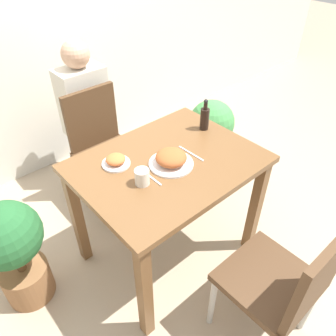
{
  "coord_description": "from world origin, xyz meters",
  "views": [
    {
      "loc": [
        -0.94,
        -1.07,
        1.86
      ],
      "look_at": [
        0.0,
        0.0,
        0.73
      ],
      "focal_mm": 35.0,
      "sensor_mm": 36.0,
      "label": 1
    }
  ],
  "objects_px": {
    "food_plate": "(171,159)",
    "person_figure": "(86,117)",
    "side_plate": "(116,161)",
    "sauce_bottle": "(205,118)",
    "chair_far": "(103,144)",
    "potted_plant_right": "(211,133)",
    "chair_near": "(286,283)",
    "potted_plant_left": "(13,249)",
    "drink_cup": "(142,177)"
  },
  "relations": [
    {
      "from": "food_plate",
      "to": "person_figure",
      "type": "relative_size",
      "value": 0.21
    },
    {
      "from": "side_plate",
      "to": "sauce_bottle",
      "type": "distance_m",
      "value": 0.62
    },
    {
      "from": "chair_far",
      "to": "potted_plant_right",
      "type": "height_order",
      "value": "chair_far"
    },
    {
      "from": "chair_near",
      "to": "chair_far",
      "type": "xyz_separation_m",
      "value": [
        -0.02,
        1.52,
        0.0
      ]
    },
    {
      "from": "chair_near",
      "to": "person_figure",
      "type": "xyz_separation_m",
      "value": [
        0.04,
        1.84,
        0.07
      ]
    },
    {
      "from": "food_plate",
      "to": "potted_plant_left",
      "type": "xyz_separation_m",
      "value": [
        -0.83,
        0.35,
        -0.39
      ]
    },
    {
      "from": "chair_near",
      "to": "sauce_bottle",
      "type": "height_order",
      "value": "sauce_bottle"
    },
    {
      "from": "food_plate",
      "to": "person_figure",
      "type": "bearing_deg",
      "value": 85.82
    },
    {
      "from": "potted_plant_right",
      "to": "side_plate",
      "type": "bearing_deg",
      "value": -167.53
    },
    {
      "from": "chair_near",
      "to": "food_plate",
      "type": "height_order",
      "value": "chair_near"
    },
    {
      "from": "chair_near",
      "to": "food_plate",
      "type": "xyz_separation_m",
      "value": [
        -0.04,
        0.75,
        0.31
      ]
    },
    {
      "from": "potted_plant_left",
      "to": "sauce_bottle",
      "type": "bearing_deg",
      "value": -9.91
    },
    {
      "from": "chair_far",
      "to": "food_plate",
      "type": "relative_size",
      "value": 3.73
    },
    {
      "from": "chair_near",
      "to": "food_plate",
      "type": "distance_m",
      "value": 0.82
    },
    {
      "from": "chair_far",
      "to": "potted_plant_right",
      "type": "xyz_separation_m",
      "value": [
        0.79,
        -0.34,
        -0.07
      ]
    },
    {
      "from": "chair_far",
      "to": "food_plate",
      "type": "xyz_separation_m",
      "value": [
        -0.02,
        -0.77,
        0.31
      ]
    },
    {
      "from": "food_plate",
      "to": "side_plate",
      "type": "distance_m",
      "value": 0.3
    },
    {
      "from": "food_plate",
      "to": "drink_cup",
      "type": "height_order",
      "value": "same"
    },
    {
      "from": "side_plate",
      "to": "person_figure",
      "type": "height_order",
      "value": "person_figure"
    },
    {
      "from": "drink_cup",
      "to": "sauce_bottle",
      "type": "relative_size",
      "value": 0.42
    },
    {
      "from": "food_plate",
      "to": "chair_far",
      "type": "bearing_deg",
      "value": 88.54
    },
    {
      "from": "sauce_bottle",
      "to": "potted_plant_right",
      "type": "relative_size",
      "value": 0.28
    },
    {
      "from": "potted_plant_left",
      "to": "potted_plant_right",
      "type": "bearing_deg",
      "value": 2.53
    },
    {
      "from": "chair_near",
      "to": "sauce_bottle",
      "type": "distance_m",
      "value": 1.02
    },
    {
      "from": "chair_far",
      "to": "sauce_bottle",
      "type": "bearing_deg",
      "value": -58.96
    },
    {
      "from": "food_plate",
      "to": "side_plate",
      "type": "height_order",
      "value": "food_plate"
    },
    {
      "from": "food_plate",
      "to": "sauce_bottle",
      "type": "bearing_deg",
      "value": 19.15
    },
    {
      "from": "person_figure",
      "to": "drink_cup",
      "type": "bearing_deg",
      "value": -104.7
    },
    {
      "from": "chair_far",
      "to": "drink_cup",
      "type": "height_order",
      "value": "chair_far"
    },
    {
      "from": "chair_near",
      "to": "drink_cup",
      "type": "bearing_deg",
      "value": -71.36
    },
    {
      "from": "potted_plant_right",
      "to": "drink_cup",
      "type": "bearing_deg",
      "value": -156.51
    },
    {
      "from": "chair_near",
      "to": "potted_plant_left",
      "type": "height_order",
      "value": "chair_near"
    },
    {
      "from": "food_plate",
      "to": "potted_plant_right",
      "type": "bearing_deg",
      "value": 27.61
    },
    {
      "from": "food_plate",
      "to": "side_plate",
      "type": "bearing_deg",
      "value": 138.46
    },
    {
      "from": "chair_far",
      "to": "side_plate",
      "type": "distance_m",
      "value": 0.69
    },
    {
      "from": "chair_far",
      "to": "person_figure",
      "type": "relative_size",
      "value": 0.77
    },
    {
      "from": "potted_plant_left",
      "to": "person_figure",
      "type": "relative_size",
      "value": 0.61
    },
    {
      "from": "chair_near",
      "to": "potted_plant_right",
      "type": "bearing_deg",
      "value": -123.29
    },
    {
      "from": "food_plate",
      "to": "drink_cup",
      "type": "bearing_deg",
      "value": -174.71
    },
    {
      "from": "chair_far",
      "to": "food_plate",
      "type": "height_order",
      "value": "chair_far"
    },
    {
      "from": "side_plate",
      "to": "potted_plant_right",
      "type": "distance_m",
      "value": 1.12
    },
    {
      "from": "chair_far",
      "to": "side_plate",
      "type": "bearing_deg",
      "value": -112.83
    },
    {
      "from": "side_plate",
      "to": "person_figure",
      "type": "bearing_deg",
      "value": 71.28
    },
    {
      "from": "sauce_bottle",
      "to": "person_figure",
      "type": "bearing_deg",
      "value": 108.69
    },
    {
      "from": "chair_far",
      "to": "sauce_bottle",
      "type": "xyz_separation_m",
      "value": [
        0.38,
        -0.63,
        0.35
      ]
    },
    {
      "from": "sauce_bottle",
      "to": "potted_plant_right",
      "type": "height_order",
      "value": "sauce_bottle"
    },
    {
      "from": "side_plate",
      "to": "person_figure",
      "type": "distance_m",
      "value": 0.96
    },
    {
      "from": "sauce_bottle",
      "to": "chair_far",
      "type": "bearing_deg",
      "value": 121.04
    },
    {
      "from": "drink_cup",
      "to": "potted_plant_left",
      "type": "bearing_deg",
      "value": 148.91
    },
    {
      "from": "food_plate",
      "to": "side_plate",
      "type": "relative_size",
      "value": 1.58
    }
  ]
}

